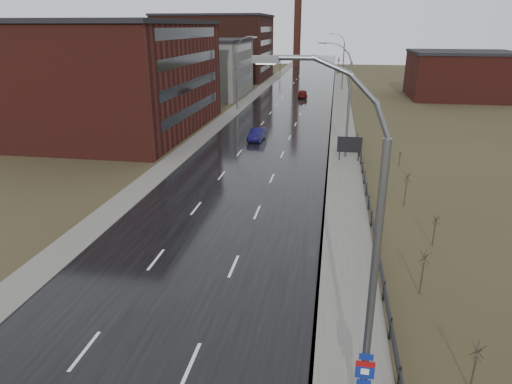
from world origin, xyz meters
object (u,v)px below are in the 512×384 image
(streetlight_main, at_px, (363,270))
(car_far, at_px, (303,94))
(car_near, at_px, (257,135))
(billboard, at_px, (350,145))

(streetlight_main, xyz_separation_m, car_far, (-7.05, 75.12, -5.30))
(car_far, bearing_deg, car_near, 80.29)
(car_near, bearing_deg, billboard, -32.20)
(streetlight_main, height_order, billboard, streetlight_main)
(car_near, bearing_deg, car_far, 88.92)
(car_far, bearing_deg, billboard, 95.07)
(streetlight_main, height_order, car_far, streetlight_main)
(billboard, relative_size, car_near, 0.61)
(billboard, xyz_separation_m, car_near, (-10.50, 7.54, -1.05))
(streetlight_main, distance_m, car_far, 75.64)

